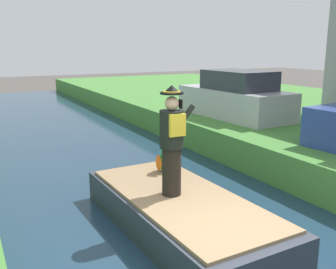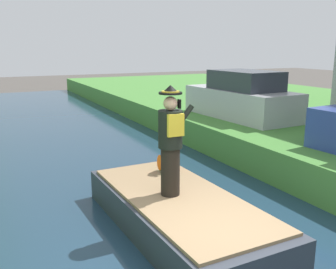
{
  "view_description": "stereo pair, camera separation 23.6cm",
  "coord_description": "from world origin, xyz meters",
  "px_view_note": "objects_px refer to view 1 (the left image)",
  "views": [
    {
      "loc": [
        -3.06,
        -3.88,
        3.16
      ],
      "look_at": [
        0.12,
        2.07,
        1.61
      ],
      "focal_mm": 41.18,
      "sensor_mm": 36.0,
      "label": 1
    },
    {
      "loc": [
        -2.85,
        -3.99,
        3.16
      ],
      "look_at": [
        0.12,
        2.07,
        1.61
      ],
      "focal_mm": 41.18,
      "sensor_mm": 36.0,
      "label": 2
    }
  ],
  "objects_px": {
    "boat": "(181,212)",
    "parrot_plush": "(165,160)",
    "person_pirate": "(172,141)",
    "parked_car_silver": "(235,97)"
  },
  "relations": [
    {
      "from": "boat",
      "to": "parrot_plush",
      "type": "distance_m",
      "value": 1.41
    },
    {
      "from": "parrot_plush",
      "to": "boat",
      "type": "bearing_deg",
      "value": -106.14
    },
    {
      "from": "boat",
      "to": "parked_car_silver",
      "type": "distance_m",
      "value": 6.74
    },
    {
      "from": "boat",
      "to": "parrot_plush",
      "type": "height_order",
      "value": "parrot_plush"
    },
    {
      "from": "person_pirate",
      "to": "parrot_plush",
      "type": "xyz_separation_m",
      "value": [
        0.47,
        1.13,
        -0.68
      ]
    },
    {
      "from": "person_pirate",
      "to": "parked_car_silver",
      "type": "distance_m",
      "value": 6.64
    },
    {
      "from": "person_pirate",
      "to": "parrot_plush",
      "type": "relative_size",
      "value": 3.25
    },
    {
      "from": "parrot_plush",
      "to": "parked_car_silver",
      "type": "distance_m",
      "value": 5.58
    },
    {
      "from": "person_pirate",
      "to": "parked_car_silver",
      "type": "height_order",
      "value": "person_pirate"
    },
    {
      "from": "boat",
      "to": "parked_car_silver",
      "type": "relative_size",
      "value": 1.04
    }
  ]
}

